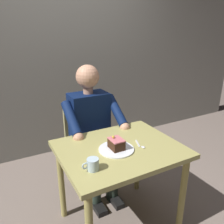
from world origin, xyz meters
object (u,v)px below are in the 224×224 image
seated_person (92,130)px  dessert_spoon (141,145)px  chair (86,140)px  coffee_cup (93,164)px  dining_table (120,159)px  cake_slice (116,144)px

seated_person → dessert_spoon: seated_person is taller
chair → coffee_cup: (0.30, 0.85, 0.28)m
dining_table → dessert_spoon: dessert_spoon is taller
cake_slice → coffee_cup: size_ratio=1.06×
seated_person → cake_slice: size_ratio=10.79×
dining_table → chair: (0.00, -0.68, -0.14)m
seated_person → coffee_cup: size_ratio=11.39×
dining_table → cake_slice: size_ratio=7.63×
chair → seated_person: 0.24m
dining_table → coffee_cup: size_ratio=8.06×
dining_table → coffee_cup: bearing=30.0°
cake_slice → coffee_cup: 0.29m
dessert_spoon → chair: bearing=-78.7°
coffee_cup → dessert_spoon: size_ratio=0.78×
coffee_cup → dessert_spoon: 0.46m
chair → cake_slice: bearing=86.5°
dining_table → seated_person: bearing=-90.0°
chair → cake_slice: chair is taller
chair → coffee_cup: 0.95m
chair → seated_person: (0.00, 0.17, 0.17)m
seated_person → dessert_spoon: (-0.15, 0.57, 0.07)m
seated_person → dessert_spoon: 0.60m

